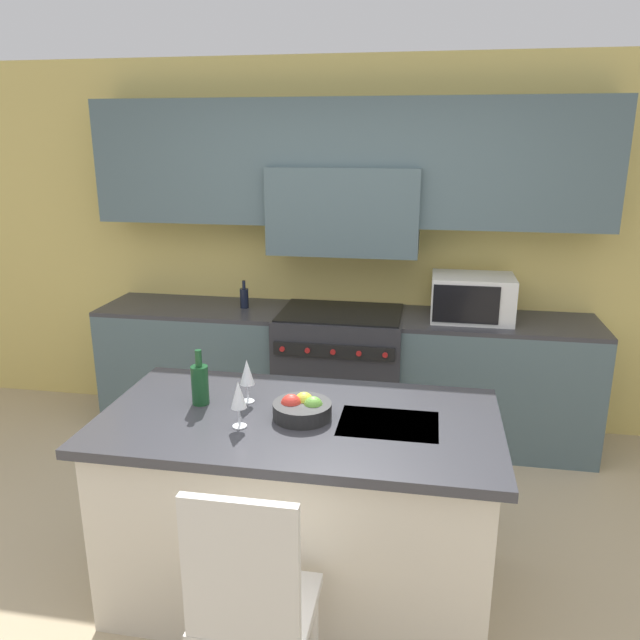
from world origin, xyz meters
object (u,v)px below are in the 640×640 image
object	(u,v)px
range_stove	(340,374)
oil_bottle_on_counter	(244,297)
wine_bottle	(200,383)
microwave	(472,298)
wine_glass_far	(247,373)
wine_glass_near	(238,396)
island_chair	(251,601)
fruit_bowl	(302,408)

from	to	relation	value
range_stove	oil_bottle_on_counter	bearing A→B (deg)	176.71
range_stove	wine_bottle	size ratio (longest dim) A/B	3.52
microwave	oil_bottle_on_counter	bearing A→B (deg)	179.19
wine_bottle	wine_glass_far	xyz separation A→B (m)	(0.22, 0.06, 0.04)
wine_bottle	wine_glass_near	xyz separation A→B (m)	(0.26, -0.21, 0.04)
oil_bottle_on_counter	island_chair	bearing A→B (deg)	-73.13
wine_glass_near	wine_glass_far	distance (m)	0.27
island_chair	fruit_bowl	world-z (taller)	island_chair
wine_glass_near	wine_glass_far	bearing A→B (deg)	98.60
island_chair	oil_bottle_on_counter	distance (m)	2.69
wine_bottle	wine_glass_far	world-z (taller)	wine_bottle
microwave	island_chair	world-z (taller)	microwave
island_chair	oil_bottle_on_counter	bearing A→B (deg)	106.87
microwave	wine_bottle	xyz separation A→B (m)	(-1.34, -1.67, -0.06)
wine_glass_near	oil_bottle_on_counter	distance (m)	1.98
microwave	fruit_bowl	xyz separation A→B (m)	(-0.84, -1.73, -0.12)
range_stove	wine_glass_near	distance (m)	1.96
microwave	fruit_bowl	size ratio (longest dim) A/B	2.06
island_chair	wine_glass_far	distance (m)	1.06
wine_bottle	fruit_bowl	distance (m)	0.51
wine_glass_near	fruit_bowl	size ratio (longest dim) A/B	0.81
island_chair	wine_glass_near	distance (m)	0.84
wine_glass_far	oil_bottle_on_counter	xyz separation A→B (m)	(-0.51, 1.63, -0.06)
microwave	oil_bottle_on_counter	world-z (taller)	microwave
island_chair	fruit_bowl	bearing A→B (deg)	88.10
island_chair	microwave	bearing A→B (deg)	71.08
microwave	wine_bottle	world-z (taller)	microwave
wine_glass_far	oil_bottle_on_counter	world-z (taller)	wine_glass_far
wine_bottle	oil_bottle_on_counter	bearing A→B (deg)	99.76
microwave	wine_glass_far	bearing A→B (deg)	-124.96
wine_glass_far	fruit_bowl	xyz separation A→B (m)	(0.29, -0.12, -0.10)
range_stove	fruit_bowl	world-z (taller)	fruit_bowl
microwave	oil_bottle_on_counter	xyz separation A→B (m)	(-1.63, 0.02, -0.08)
range_stove	microwave	bearing A→B (deg)	1.18
microwave	fruit_bowl	world-z (taller)	microwave
range_stove	wine_glass_far	xyz separation A→B (m)	(-0.22, -1.59, 0.60)
wine_bottle	wine_glass_far	size ratio (longest dim) A/B	1.25
island_chair	wine_glass_near	bearing A→B (deg)	109.25
fruit_bowl	wine_glass_far	bearing A→B (deg)	157.54
range_stove	wine_glass_near	bearing A→B (deg)	-95.53
wine_glass_far	fruit_bowl	size ratio (longest dim) A/B	0.81
wine_glass_near	wine_glass_far	size ratio (longest dim) A/B	1.00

